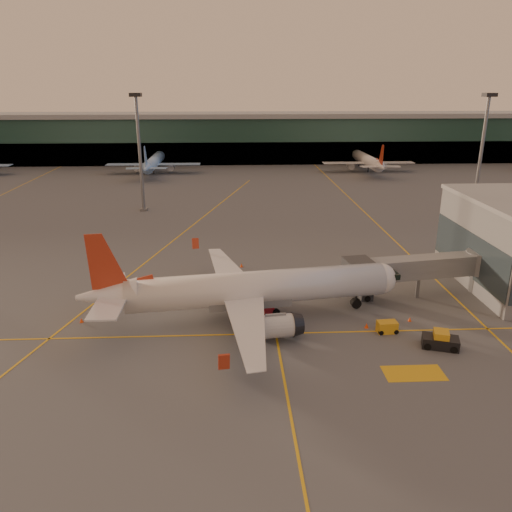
{
  "coord_description": "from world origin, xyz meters",
  "views": [
    {
      "loc": [
        0.25,
        -46.29,
        27.14
      ],
      "look_at": [
        3.34,
        18.12,
        5.0
      ],
      "focal_mm": 35.0,
      "sensor_mm": 36.0,
      "label": 1
    }
  ],
  "objects_px": {
    "catering_truck": "(257,295)",
    "gpu_cart": "(387,327)",
    "pushback_tug": "(440,341)",
    "main_airplane": "(247,290)"
  },
  "relations": [
    {
      "from": "catering_truck",
      "to": "gpu_cart",
      "type": "xyz_separation_m",
      "value": [
        14.84,
        -5.53,
        -2.0
      ]
    },
    {
      "from": "gpu_cart",
      "to": "catering_truck",
      "type": "bearing_deg",
      "value": 155.2
    },
    {
      "from": "main_airplane",
      "to": "pushback_tug",
      "type": "height_order",
      "value": "main_airplane"
    },
    {
      "from": "main_airplane",
      "to": "gpu_cart",
      "type": "distance_m",
      "value": 16.91
    },
    {
      "from": "main_airplane",
      "to": "pushback_tug",
      "type": "bearing_deg",
      "value": -29.31
    },
    {
      "from": "main_airplane",
      "to": "gpu_cart",
      "type": "relative_size",
      "value": 16.23
    },
    {
      "from": "main_airplane",
      "to": "gpu_cart",
      "type": "bearing_deg",
      "value": -23.17
    },
    {
      "from": "gpu_cart",
      "to": "pushback_tug",
      "type": "relative_size",
      "value": 0.56
    },
    {
      "from": "catering_truck",
      "to": "pushback_tug",
      "type": "xyz_separation_m",
      "value": [
        19.58,
        -9.3,
        -1.86
      ]
    },
    {
      "from": "catering_truck",
      "to": "gpu_cart",
      "type": "height_order",
      "value": "catering_truck"
    }
  ]
}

